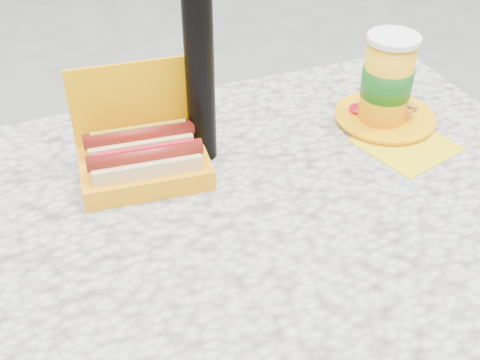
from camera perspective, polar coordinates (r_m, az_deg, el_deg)
name	(u,v)px	position (r m, az deg, el deg)	size (l,w,h in m)	color
picnic_table	(235,253)	(1.06, -0.50, -6.96)	(1.20, 0.80, 0.75)	beige
hotdog_box	(143,156)	(1.05, -9.16, 2.24)	(0.23, 0.18, 0.18)	#F7A300
fries_plate	(386,118)	(1.23, 13.68, 5.75)	(0.21, 0.29, 0.04)	yellow
soda_cup	(387,81)	(1.19, 13.76, 9.08)	(0.10, 0.10, 0.18)	#F6AA12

